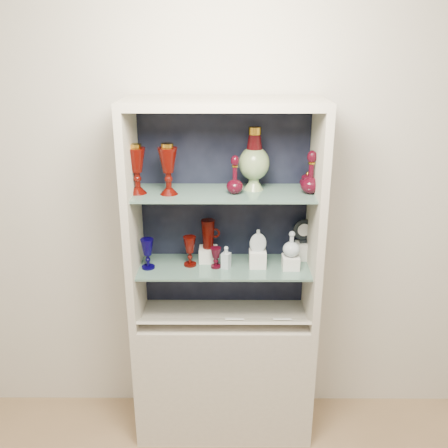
{
  "coord_description": "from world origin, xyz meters",
  "views": [
    {
      "loc": [
        0.01,
        -0.93,
        2.2
      ],
      "look_at": [
        0.0,
        1.53,
        1.3
      ],
      "focal_mm": 40.0,
      "sensor_mm": 36.0,
      "label": 1
    }
  ],
  "objects_px": {
    "ruby_decanter_b": "(311,171)",
    "flat_flask": "(258,240)",
    "ruby_goblet_tall": "(190,251)",
    "cobalt_goblet": "(148,254)",
    "clear_round_decanter": "(292,244)",
    "pedestal_lamp_left": "(137,169)",
    "enamel_urn": "(254,159)",
    "ruby_pitcher": "(208,234)",
    "cameo_medallion": "(304,231)",
    "clear_square_bottle": "(226,257)",
    "ruby_decanter_a": "(235,172)",
    "lidded_bowl": "(307,180)",
    "pedestal_lamp_right": "(168,169)",
    "ruby_goblet_small": "(216,258)"
  },
  "relations": [
    {
      "from": "ruby_goblet_small",
      "to": "cameo_medallion",
      "type": "xyz_separation_m",
      "value": [
        0.48,
        0.11,
        0.11
      ]
    },
    {
      "from": "pedestal_lamp_left",
      "to": "lidded_bowl",
      "type": "bearing_deg",
      "value": 6.44
    },
    {
      "from": "clear_square_bottle",
      "to": "clear_round_decanter",
      "type": "xyz_separation_m",
      "value": [
        0.35,
        -0.0,
        0.08
      ]
    },
    {
      "from": "lidded_bowl",
      "to": "flat_flask",
      "type": "bearing_deg",
      "value": -163.05
    },
    {
      "from": "ruby_goblet_small",
      "to": "ruby_pitcher",
      "type": "distance_m",
      "value": 0.14
    },
    {
      "from": "ruby_decanter_a",
      "to": "pedestal_lamp_left",
      "type": "bearing_deg",
      "value": 179.64
    },
    {
      "from": "ruby_goblet_small",
      "to": "flat_flask",
      "type": "xyz_separation_m",
      "value": [
        0.23,
        0.01,
        0.1
      ]
    },
    {
      "from": "pedestal_lamp_left",
      "to": "clear_round_decanter",
      "type": "xyz_separation_m",
      "value": [
        0.8,
        -0.0,
        -0.41
      ]
    },
    {
      "from": "clear_round_decanter",
      "to": "ruby_decanter_b",
      "type": "bearing_deg",
      "value": 3.37
    },
    {
      "from": "ruby_decanter_b",
      "to": "lidded_bowl",
      "type": "bearing_deg",
      "value": 90.0
    },
    {
      "from": "pedestal_lamp_left",
      "to": "ruby_pitcher",
      "type": "bearing_deg",
      "value": 14.41
    },
    {
      "from": "ruby_decanter_a",
      "to": "ruby_pitcher",
      "type": "height_order",
      "value": "ruby_decanter_a"
    },
    {
      "from": "ruby_pitcher",
      "to": "cameo_medallion",
      "type": "xyz_separation_m",
      "value": [
        0.53,
        0.03,
        0.01
      ]
    },
    {
      "from": "pedestal_lamp_right",
      "to": "ruby_decanter_b",
      "type": "height_order",
      "value": "pedestal_lamp_right"
    },
    {
      "from": "ruby_goblet_tall",
      "to": "ruby_decanter_b",
      "type": "bearing_deg",
      "value": -2.64
    },
    {
      "from": "lidded_bowl",
      "to": "ruby_decanter_b",
      "type": "bearing_deg",
      "value": -90.0
    },
    {
      "from": "pedestal_lamp_left",
      "to": "ruby_decanter_a",
      "type": "relative_size",
      "value": 1.15
    },
    {
      "from": "enamel_urn",
      "to": "clear_square_bottle",
      "type": "xyz_separation_m",
      "value": [
        -0.14,
        -0.07,
        -0.52
      ]
    },
    {
      "from": "clear_square_bottle",
      "to": "enamel_urn",
      "type": "bearing_deg",
      "value": 27.41
    },
    {
      "from": "cameo_medallion",
      "to": "enamel_urn",
      "type": "bearing_deg",
      "value": -176.99
    },
    {
      "from": "ruby_decanter_b",
      "to": "ruby_decanter_a",
      "type": "bearing_deg",
      "value": -179.1
    },
    {
      "from": "pedestal_lamp_right",
      "to": "cameo_medallion",
      "type": "distance_m",
      "value": 0.82
    },
    {
      "from": "pedestal_lamp_right",
      "to": "lidded_bowl",
      "type": "relative_size",
      "value": 2.81
    },
    {
      "from": "ruby_goblet_small",
      "to": "ruby_decanter_b",
      "type": "bearing_deg",
      "value": -0.39
    },
    {
      "from": "enamel_urn",
      "to": "ruby_decanter_b",
      "type": "relative_size",
      "value": 1.39
    },
    {
      "from": "pedestal_lamp_left",
      "to": "clear_square_bottle",
      "type": "height_order",
      "value": "pedestal_lamp_left"
    },
    {
      "from": "cobalt_goblet",
      "to": "ruby_pitcher",
      "type": "bearing_deg",
      "value": 16.29
    },
    {
      "from": "pedestal_lamp_left",
      "to": "lidded_bowl",
      "type": "relative_size",
      "value": 2.76
    },
    {
      "from": "ruby_decanter_b",
      "to": "flat_flask",
      "type": "bearing_deg",
      "value": 176.07
    },
    {
      "from": "ruby_goblet_tall",
      "to": "enamel_urn",
      "type": "bearing_deg",
      "value": 7.36
    },
    {
      "from": "pedestal_lamp_left",
      "to": "clear_round_decanter",
      "type": "bearing_deg",
      "value": -0.13
    },
    {
      "from": "enamel_urn",
      "to": "ruby_decanter_b",
      "type": "xyz_separation_m",
      "value": [
        0.28,
        -0.07,
        -0.05
      ]
    },
    {
      "from": "ruby_pitcher",
      "to": "cameo_medallion",
      "type": "distance_m",
      "value": 0.53
    },
    {
      "from": "clear_round_decanter",
      "to": "pedestal_lamp_left",
      "type": "bearing_deg",
      "value": 179.87
    },
    {
      "from": "ruby_decanter_b",
      "to": "lidded_bowl",
      "type": "distance_m",
      "value": 0.12
    },
    {
      "from": "cobalt_goblet",
      "to": "clear_round_decanter",
      "type": "height_order",
      "value": "clear_round_decanter"
    },
    {
      "from": "enamel_urn",
      "to": "clear_round_decanter",
      "type": "height_order",
      "value": "enamel_urn"
    },
    {
      "from": "pedestal_lamp_right",
      "to": "lidded_bowl",
      "type": "xyz_separation_m",
      "value": [
        0.72,
        0.11,
        -0.08
      ]
    },
    {
      "from": "enamel_urn",
      "to": "ruby_pitcher",
      "type": "distance_m",
      "value": 0.49
    },
    {
      "from": "cobalt_goblet",
      "to": "clear_square_bottle",
      "type": "distance_m",
      "value": 0.42
    },
    {
      "from": "enamel_urn",
      "to": "cameo_medallion",
      "type": "relative_size",
      "value": 2.33
    },
    {
      "from": "pedestal_lamp_right",
      "to": "ruby_decanter_a",
      "type": "distance_m",
      "value": 0.34
    },
    {
      "from": "ruby_goblet_small",
      "to": "flat_flask",
      "type": "bearing_deg",
      "value": 3.65
    },
    {
      "from": "clear_round_decanter",
      "to": "pedestal_lamp_right",
      "type": "bearing_deg",
      "value": -179.03
    },
    {
      "from": "pedestal_lamp_left",
      "to": "flat_flask",
      "type": "relative_size",
      "value": 2.03
    },
    {
      "from": "ruby_goblet_tall",
      "to": "ruby_goblet_small",
      "type": "height_order",
      "value": "ruby_goblet_tall"
    },
    {
      "from": "ruby_goblet_tall",
      "to": "cameo_medallion",
      "type": "distance_m",
      "value": 0.64
    },
    {
      "from": "pedestal_lamp_left",
      "to": "cobalt_goblet",
      "type": "xyz_separation_m",
      "value": [
        0.03,
        -0.0,
        -0.46
      ]
    },
    {
      "from": "pedestal_lamp_right",
      "to": "ruby_goblet_tall",
      "type": "height_order",
      "value": "pedestal_lamp_right"
    },
    {
      "from": "cameo_medallion",
      "to": "ruby_pitcher",
      "type": "bearing_deg",
      "value": 177.32
    }
  ]
}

